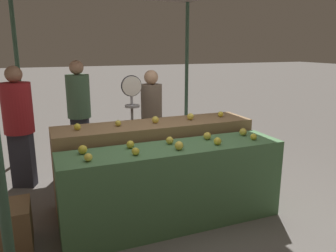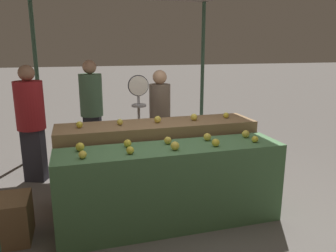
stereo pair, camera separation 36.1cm
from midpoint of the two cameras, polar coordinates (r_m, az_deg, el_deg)
name	(u,v)px [view 1 (the left image)]	position (r m, az deg, el deg)	size (l,w,h in m)	color
ground_plane	(174,223)	(3.76, -1.77, -16.60)	(60.00, 60.00, 0.00)	#66605B
display_counter_front	(174,186)	(3.56, -1.82, -10.46)	(2.39, 0.55, 0.88)	#4C7A4C
display_counter_back	(155,163)	(4.07, -4.75, -6.42)	(2.39, 0.55, 1.01)	olive
apple_front_0	(88,157)	(3.10, -17.00, -5.30)	(0.08, 0.08, 0.08)	yellow
apple_front_1	(136,151)	(3.17, -8.93, -4.45)	(0.08, 0.08, 0.08)	gold
apple_front_2	(179,146)	(3.29, -1.23, -3.49)	(0.09, 0.09, 0.09)	yellow
apple_front_3	(217,141)	(3.47, 5.69, -2.69)	(0.08, 0.08, 0.08)	gold
apple_front_4	(254,137)	(3.72, 12.03, -1.90)	(0.07, 0.07, 0.07)	gold
apple_front_5	(83,150)	(3.32, -17.68, -3.99)	(0.09, 0.09, 0.09)	gold
apple_front_6	(130,144)	(3.39, -9.63, -3.24)	(0.08, 0.08, 0.08)	gold
apple_front_7	(170,140)	(3.49, -2.66, -2.56)	(0.08, 0.08, 0.08)	yellow
apple_front_8	(207,136)	(3.66, 4.07, -1.76)	(0.09, 0.09, 0.09)	yellow
apple_front_9	(243,132)	(3.88, 10.37, -1.06)	(0.09, 0.09, 0.09)	gold
apple_back_0	(77,127)	(3.75, -18.20, -0.18)	(0.08, 0.08, 0.08)	gold
apple_back_1	(118,123)	(3.81, -11.38, 0.45)	(0.07, 0.07, 0.07)	gold
apple_back_2	(155,120)	(3.90, -4.91, 1.07)	(0.08, 0.08, 0.08)	yellow
apple_back_3	(190,117)	(4.06, 1.40, 1.61)	(0.09, 0.09, 0.09)	yellow
apple_back_4	(221,114)	(4.27, 6.78, 2.04)	(0.07, 0.07, 0.07)	gold
produce_scale	(132,106)	(4.50, -8.57, 3.46)	(0.29, 0.20, 1.52)	#99999E
person_vendor_at_scale	(152,115)	(4.87, -5.00, 1.95)	(0.37, 0.37, 1.57)	#2D2D38
person_customer_left	(79,106)	(5.48, -17.11, 3.36)	(0.46, 0.46, 1.69)	#2D2D38
person_customer_right	(18,120)	(4.86, -26.57, 0.97)	(0.50, 0.50, 1.66)	#2D2D38
wooden_crate_side	(7,228)	(3.66, -28.98, -15.39)	(0.45, 0.45, 0.45)	brown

